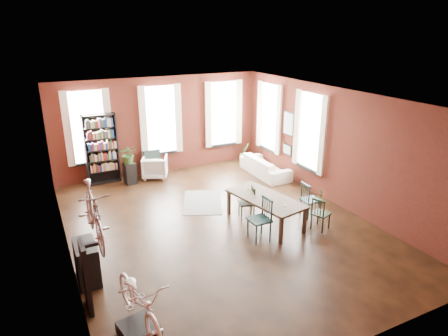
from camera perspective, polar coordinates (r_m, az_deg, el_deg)
room at (r=9.91m, az=-0.96°, el=4.58°), size 9.00×9.04×3.22m
dining_table at (r=10.09m, az=5.87°, el=-6.05°), size 1.32×2.21×0.71m
dining_chair_a at (r=9.29m, az=5.07°, el=-7.34°), size 0.47×0.47×1.01m
dining_chair_b at (r=10.29m, az=3.25°, el=-4.96°), size 0.50×0.50×0.86m
dining_chair_c at (r=10.03m, az=13.67°, el=-6.31°), size 0.49×0.49×0.83m
dining_chair_d at (r=10.60m, az=12.28°, el=-4.46°), size 0.45×0.45×0.93m
bookshelf at (r=12.98m, az=-17.10°, el=2.59°), size 1.00×0.32×2.20m
white_armchair at (r=13.24m, az=-9.85°, el=0.30°), size 1.00×0.97×0.80m
cream_sofa at (r=13.34m, az=5.92°, el=0.68°), size 0.61×2.08×0.81m
striped_rug at (r=11.35m, az=-3.11°, el=-4.88°), size 1.63×1.96×0.01m
bike_trainer at (r=7.10m, az=-12.09°, el=-21.53°), size 0.66×0.66×0.16m
bike_wall_rack at (r=7.45m, az=-19.13°, el=-14.58°), size 0.16×0.60×1.30m
console_table at (r=8.35m, az=-19.01°, el=-12.61°), size 0.40×0.80×0.80m
plant_stand at (r=12.89m, az=-13.29°, el=-0.76°), size 0.38×0.38×0.68m
plant_by_sofa at (r=14.64m, az=2.97°, el=1.48°), size 0.64×0.82×0.32m
plant_small at (r=11.54m, az=13.52°, el=-4.57°), size 0.53×0.48×0.17m
bicycle_floor at (r=6.48m, az=-12.28°, el=-15.07°), size 0.72×1.00×1.79m
bicycle_hung at (r=6.78m, az=-18.42°, el=-3.73°), size 0.47×1.00×1.66m
plant_on_stand at (r=12.69m, az=-13.46°, el=1.66°), size 0.69×0.73×0.47m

